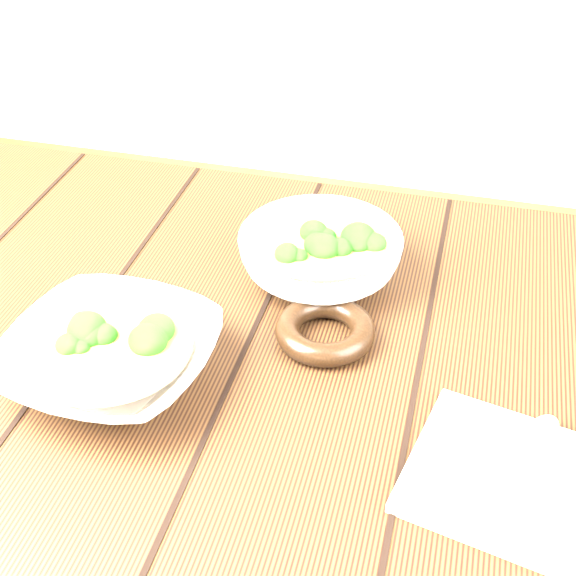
{
  "coord_description": "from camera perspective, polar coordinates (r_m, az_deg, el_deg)",
  "views": [
    {
      "loc": [
        0.2,
        -0.67,
        1.36
      ],
      "look_at": [
        0.02,
        0.06,
        0.8
      ],
      "focal_mm": 50.0,
      "sensor_mm": 36.0,
      "label": 1
    }
  ],
  "objects": [
    {
      "name": "soup_bowl_front",
      "position": [
        0.9,
        -12.5,
        -4.79
      ],
      "size": [
        0.25,
        0.25,
        0.07
      ],
      "color": "silver",
      "rests_on": "table"
    },
    {
      "name": "trivet",
      "position": [
        0.94,
        2.65,
        -3.02
      ],
      "size": [
        0.13,
        0.13,
        0.03
      ],
      "primitive_type": "torus",
      "rotation": [
        0.0,
        0.0,
        0.14
      ],
      "color": "black",
      "rests_on": "table"
    },
    {
      "name": "spoon_right",
      "position": [
        0.85,
        19.76,
        -10.74
      ],
      "size": [
        0.11,
        0.15,
        0.01
      ],
      "color": "#B4B09F",
      "rests_on": "napkin"
    },
    {
      "name": "spoon_left",
      "position": [
        0.84,
        16.66,
        -10.93
      ],
      "size": [
        0.09,
        0.16,
        0.01
      ],
      "color": "#B4B09F",
      "rests_on": "napkin"
    },
    {
      "name": "table",
      "position": [
        1.02,
        -1.67,
        -9.48
      ],
      "size": [
        1.2,
        0.8,
        0.75
      ],
      "color": "#321F0E",
      "rests_on": "ground"
    },
    {
      "name": "napkin",
      "position": [
        0.82,
        16.17,
        -13.18
      ],
      "size": [
        0.24,
        0.21,
        0.01
      ],
      "primitive_type": "cube",
      "rotation": [
        0.0,
        0.0,
        -0.21
      ],
      "color": "beige",
      "rests_on": "table"
    },
    {
      "name": "soup_bowl_back",
      "position": [
        1.02,
        2.3,
        2.32
      ],
      "size": [
        0.27,
        0.27,
        0.08
      ],
      "color": "silver",
      "rests_on": "table"
    }
  ]
}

